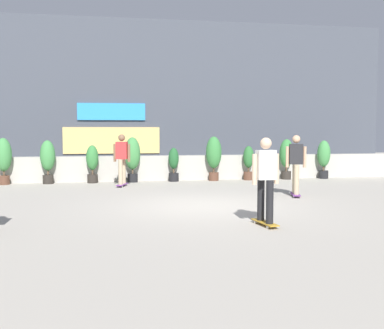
{
  "coord_description": "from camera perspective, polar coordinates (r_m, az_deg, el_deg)",
  "views": [
    {
      "loc": [
        -2.21,
        -11.07,
        1.84
      ],
      "look_at": [
        0.0,
        1.5,
        0.9
      ],
      "focal_mm": 44.04,
      "sensor_mm": 36.0,
      "label": 1
    }
  ],
  "objects": [
    {
      "name": "potted_plant_7",
      "position": [
        17.87,
        11.36,
        1.02
      ],
      "size": [
        0.51,
        0.51,
        1.5
      ],
      "color": "#2D2823",
      "rests_on": "ground"
    },
    {
      "name": "skater_far_left",
      "position": [
        9.09,
        8.89,
        -1.51
      ],
      "size": [
        0.55,
        0.82,
        1.7
      ],
      "color": "#BF8C26",
      "rests_on": "ground"
    },
    {
      "name": "potted_plant_8",
      "position": [
        18.47,
        15.67,
        0.93
      ],
      "size": [
        0.49,
        0.49,
        1.44
      ],
      "color": "black",
      "rests_on": "ground"
    },
    {
      "name": "potted_plant_2",
      "position": [
        16.67,
        -11.98,
        0.31
      ],
      "size": [
        0.42,
        0.42,
        1.31
      ],
      "color": "#2D2823",
      "rests_on": "ground"
    },
    {
      "name": "planter_wall",
      "position": [
        17.27,
        -2.59,
        -0.41
      ],
      "size": [
        18.0,
        0.4,
        0.9
      ],
      "primitive_type": "cube",
      "color": "#B2ADA3",
      "rests_on": "ground"
    },
    {
      "name": "potted_plant_0",
      "position": [
        17.01,
        -21.87,
        0.81
      ],
      "size": [
        0.55,
        0.55,
        1.57
      ],
      "color": "brown",
      "rests_on": "ground"
    },
    {
      "name": "ground_plane",
      "position": [
        11.44,
        1.31,
        -5.05
      ],
      "size": [
        48.0,
        48.0,
        0.0
      ],
      "primitive_type": "plane",
      "color": "#A8A093"
    },
    {
      "name": "potted_plant_4",
      "position": [
        16.82,
        -2.24,
        0.12
      ],
      "size": [
        0.37,
        0.37,
        1.2
      ],
      "color": "black",
      "rests_on": "ground"
    },
    {
      "name": "potted_plant_5",
      "position": [
        17.06,
        2.65,
        1.19
      ],
      "size": [
        0.56,
        0.56,
        1.6
      ],
      "color": "brown",
      "rests_on": "ground"
    },
    {
      "name": "skater_by_wall_right",
      "position": [
        13.27,
        12.47,
        0.23
      ],
      "size": [
        0.54,
        0.82,
        1.7
      ],
      "color": "#72338C",
      "rests_on": "ground"
    },
    {
      "name": "potted_plant_3",
      "position": [
        16.66,
        -7.22,
        1.05
      ],
      "size": [
        0.55,
        0.55,
        1.58
      ],
      "color": "black",
      "rests_on": "ground"
    },
    {
      "name": "building_backdrop",
      "position": [
        21.23,
        -4.03,
        8.0
      ],
      "size": [
        20.0,
        2.08,
        6.5
      ],
      "color": "#424751",
      "rests_on": "ground"
    },
    {
      "name": "potted_plant_6",
      "position": [
        17.4,
        6.86,
        0.36
      ],
      "size": [
        0.39,
        0.39,
        1.25
      ],
      "color": "brown",
      "rests_on": "ground"
    },
    {
      "name": "potted_plant_1",
      "position": [
        16.78,
        -17.08,
        0.69
      ],
      "size": [
        0.51,
        0.51,
        1.49
      ],
      "color": "#2D2823",
      "rests_on": "ground"
    },
    {
      "name": "skater_by_wall_left",
      "position": [
        15.44,
        -8.49,
        0.83
      ],
      "size": [
        0.54,
        0.82,
        1.7
      ],
      "color": "#72338C",
      "rests_on": "ground"
    }
  ]
}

